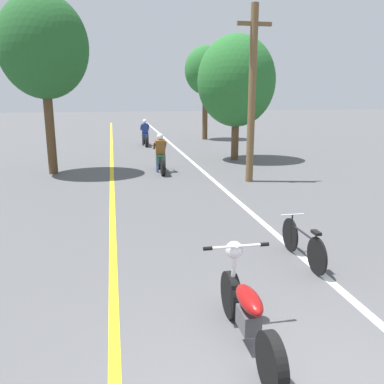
{
  "coord_description": "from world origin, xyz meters",
  "views": [
    {
      "loc": [
        -1.6,
        -2.83,
        2.92
      ],
      "look_at": [
        -0.05,
        5.16,
        0.9
      ],
      "focal_mm": 38.0,
      "sensor_mm": 36.0,
      "label": 1
    }
  ],
  "objects_px": {
    "motorcycle_foreground": "(247,311)",
    "roadside_tree_right_near": "(236,81)",
    "roadside_tree_left": "(43,47)",
    "bicycle_parked": "(303,243)",
    "utility_pole": "(252,94)",
    "roadside_tree_right_far": "(205,71)",
    "motorcycle_rider_far": "(145,135)",
    "motorcycle_rider_lead": "(161,157)"
  },
  "relations": [
    {
      "from": "roadside_tree_left",
      "to": "motorcycle_rider_far",
      "type": "bearing_deg",
      "value": 61.98
    },
    {
      "from": "utility_pole",
      "to": "motorcycle_rider_lead",
      "type": "relative_size",
      "value": 2.72
    },
    {
      "from": "roadside_tree_left",
      "to": "bicycle_parked",
      "type": "xyz_separation_m",
      "value": [
        5.36,
        -9.12,
        -4.03
      ]
    },
    {
      "from": "utility_pole",
      "to": "roadside_tree_right_far",
      "type": "xyz_separation_m",
      "value": [
        1.27,
        12.3,
        1.27
      ]
    },
    {
      "from": "roadside_tree_right_near",
      "to": "motorcycle_rider_far",
      "type": "height_order",
      "value": "roadside_tree_right_near"
    },
    {
      "from": "roadside_tree_right_far",
      "to": "motorcycle_foreground",
      "type": "bearing_deg",
      "value": -101.46
    },
    {
      "from": "utility_pole",
      "to": "motorcycle_foreground",
      "type": "xyz_separation_m",
      "value": [
        -2.97,
        -8.62,
        -2.41
      ]
    },
    {
      "from": "utility_pole",
      "to": "roadside_tree_left",
      "type": "xyz_separation_m",
      "value": [
        -6.6,
        2.63,
        1.52
      ]
    },
    {
      "from": "roadside_tree_right_far",
      "to": "bicycle_parked",
      "type": "height_order",
      "value": "roadside_tree_right_far"
    },
    {
      "from": "roadside_tree_left",
      "to": "motorcycle_foreground",
      "type": "relative_size",
      "value": 3.03
    },
    {
      "from": "roadside_tree_right_near",
      "to": "roadside_tree_left",
      "type": "height_order",
      "value": "roadside_tree_left"
    },
    {
      "from": "roadside_tree_left",
      "to": "motorcycle_rider_far",
      "type": "distance_m",
      "value": 9.25
    },
    {
      "from": "roadside_tree_right_near",
      "to": "roadside_tree_left",
      "type": "bearing_deg",
      "value": -166.89
    },
    {
      "from": "motorcycle_rider_lead",
      "to": "motorcycle_foreground",
      "type": "bearing_deg",
      "value": -91.38
    },
    {
      "from": "roadside_tree_right_far",
      "to": "roadside_tree_left",
      "type": "xyz_separation_m",
      "value": [
        -7.86,
        -9.67,
        0.25
      ]
    },
    {
      "from": "roadside_tree_left",
      "to": "motorcycle_rider_lead",
      "type": "xyz_separation_m",
      "value": [
        3.88,
        -0.46,
        -3.83
      ]
    },
    {
      "from": "motorcycle_rider_far",
      "to": "motorcycle_rider_lead",
      "type": "bearing_deg",
      "value": -90.52
    },
    {
      "from": "roadside_tree_left",
      "to": "bicycle_parked",
      "type": "relative_size",
      "value": 3.7
    },
    {
      "from": "roadside_tree_right_near",
      "to": "motorcycle_foreground",
      "type": "xyz_separation_m",
      "value": [
        -3.78,
        -12.97,
        -2.89
      ]
    },
    {
      "from": "roadside_tree_right_far",
      "to": "motorcycle_foreground",
      "type": "distance_m",
      "value": 21.65
    },
    {
      "from": "roadside_tree_left",
      "to": "bicycle_parked",
      "type": "bearing_deg",
      "value": -59.57
    },
    {
      "from": "utility_pole",
      "to": "roadside_tree_right_far",
      "type": "height_order",
      "value": "roadside_tree_right_far"
    },
    {
      "from": "motorcycle_foreground",
      "to": "roadside_tree_right_near",
      "type": "bearing_deg",
      "value": 73.75
    },
    {
      "from": "roadside_tree_right_near",
      "to": "bicycle_parked",
      "type": "bearing_deg",
      "value": -100.68
    },
    {
      "from": "motorcycle_foreground",
      "to": "motorcycle_rider_lead",
      "type": "distance_m",
      "value": 10.79
    },
    {
      "from": "motorcycle_rider_far",
      "to": "bicycle_parked",
      "type": "xyz_separation_m",
      "value": [
        1.4,
        -16.56,
        -0.2
      ]
    },
    {
      "from": "utility_pole",
      "to": "roadside_tree_right_far",
      "type": "relative_size",
      "value": 0.98
    },
    {
      "from": "bicycle_parked",
      "to": "motorcycle_rider_lead",
      "type": "bearing_deg",
      "value": 99.66
    },
    {
      "from": "utility_pole",
      "to": "motorcycle_foreground",
      "type": "distance_m",
      "value": 9.43
    },
    {
      "from": "utility_pole",
      "to": "motorcycle_rider_far",
      "type": "xyz_separation_m",
      "value": [
        -2.64,
        10.06,
        -2.31
      ]
    },
    {
      "from": "motorcycle_foreground",
      "to": "roadside_tree_left",
      "type": "bearing_deg",
      "value": 107.87
    },
    {
      "from": "motorcycle_rider_lead",
      "to": "bicycle_parked",
      "type": "relative_size",
      "value": 1.23
    },
    {
      "from": "motorcycle_rider_far",
      "to": "bicycle_parked",
      "type": "bearing_deg",
      "value": -85.16
    },
    {
      "from": "roadside_tree_right_near",
      "to": "motorcycle_foreground",
      "type": "relative_size",
      "value": 2.58
    },
    {
      "from": "motorcycle_foreground",
      "to": "motorcycle_rider_lead",
      "type": "relative_size",
      "value": 1.0
    },
    {
      "from": "motorcycle_foreground",
      "to": "motorcycle_rider_lead",
      "type": "bearing_deg",
      "value": 88.62
    },
    {
      "from": "utility_pole",
      "to": "motorcycle_rider_lead",
      "type": "distance_m",
      "value": 4.17
    },
    {
      "from": "bicycle_parked",
      "to": "roadside_tree_right_far",
      "type": "bearing_deg",
      "value": 82.41
    },
    {
      "from": "roadside_tree_right_near",
      "to": "motorcycle_foreground",
      "type": "height_order",
      "value": "roadside_tree_right_near"
    },
    {
      "from": "motorcycle_foreground",
      "to": "utility_pole",
      "type": "bearing_deg",
      "value": 70.98
    },
    {
      "from": "motorcycle_rider_lead",
      "to": "motorcycle_rider_far",
      "type": "relative_size",
      "value": 0.94
    },
    {
      "from": "utility_pole",
      "to": "roadside_tree_right_far",
      "type": "distance_m",
      "value": 12.43
    }
  ]
}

